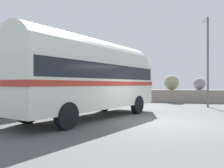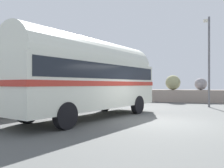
{
  "view_description": "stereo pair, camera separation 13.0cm",
  "coord_description": "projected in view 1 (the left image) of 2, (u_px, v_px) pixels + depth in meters",
  "views": [
    {
      "loc": [
        0.45,
        -9.81,
        1.59
      ],
      "look_at": [
        -2.42,
        1.16,
        1.61
      ],
      "focal_mm": 36.82,
      "sensor_mm": 36.0,
      "label": 1
    },
    {
      "loc": [
        0.57,
        -9.77,
        1.59
      ],
      "look_at": [
        -2.42,
        1.16,
        1.61
      ],
      "focal_mm": 36.82,
      "sensor_mm": 36.0,
      "label": 2
    }
  ],
  "objects": [
    {
      "name": "ground",
      "position": [
        161.0,
        122.0,
        9.6
      ],
      "size": [
        32.0,
        26.0,
        0.02
      ],
      "color": "#525352"
    },
    {
      "name": "vintage_coach",
      "position": [
        90.0,
        75.0,
        10.72
      ],
      "size": [
        5.14,
        8.89,
        3.7
      ],
      "rotation": [
        0.0,
        0.0,
        -0.34
      ],
      "color": "black",
      "rests_on": "ground"
    },
    {
      "name": "second_coach",
      "position": [
        14.0,
        76.0,
        12.25
      ],
      "size": [
        4.63,
        8.91,
        3.7
      ],
      "rotation": [
        0.0,
        0.0,
        -0.27
      ],
      "color": "black",
      "rests_on": "ground"
    },
    {
      "name": "lamp_post",
      "position": [
        207.0,
        56.0,
        15.93
      ],
      "size": [
        0.44,
        0.81,
        6.25
      ],
      "color": "#5B5B60",
      "rests_on": "ground"
    },
    {
      "name": "breakwater",
      "position": [
        166.0,
        93.0,
        21.0
      ],
      "size": [
        31.36,
        2.19,
        2.48
      ],
      "color": "gray",
      "rests_on": "ground"
    }
  ]
}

